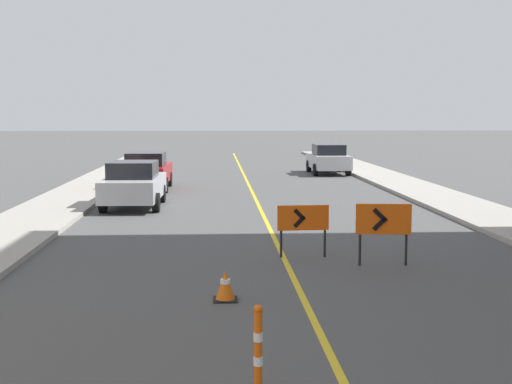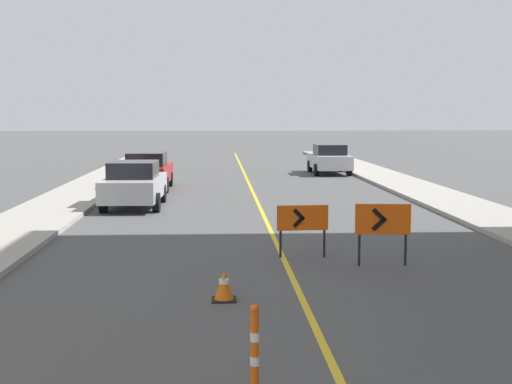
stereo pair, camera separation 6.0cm
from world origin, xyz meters
TOP-DOWN VIEW (x-y plane):
  - lane_stripe at (0.00, 33.74)m, footprint 0.12×67.49m
  - sidewalk_left at (-6.89, 33.74)m, footprint 2.49×67.49m
  - sidewalk_right at (6.89, 33.74)m, footprint 2.49×67.49m
  - traffic_cone_third at (-1.35, 20.80)m, footprint 0.42×0.42m
  - delineator_post_rear at (-1.05, 16.39)m, footprint 0.29×0.29m
  - arrow_barricade_primary at (0.43, 24.43)m, footprint 1.15×0.14m
  - arrow_barricade_secondary at (2.01, 23.45)m, footprint 1.16×0.17m
  - parked_car_curb_near at (-4.29, 33.28)m, footprint 1.95×4.35m
  - parked_car_curb_mid at (-4.41, 39.06)m, footprint 1.95×4.34m
  - parked_car_curb_far at (4.54, 46.68)m, footprint 1.94×4.33m

SIDE VIEW (x-z plane):
  - lane_stripe at x=0.00m, z-range 0.00..0.01m
  - sidewalk_left at x=-6.89m, z-range 0.00..0.13m
  - sidewalk_right at x=6.89m, z-range 0.00..0.13m
  - traffic_cone_third at x=-1.35m, z-range 0.00..0.52m
  - delineator_post_rear at x=-1.05m, z-range -0.08..1.04m
  - parked_car_curb_near at x=-4.29m, z-range 0.00..1.59m
  - parked_car_curb_mid at x=-4.41m, z-range 0.00..1.59m
  - parked_car_curb_far at x=4.54m, z-range 0.00..1.59m
  - arrow_barricade_primary at x=0.43m, z-range 0.25..1.42m
  - arrow_barricade_secondary at x=2.01m, z-range 0.28..1.59m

